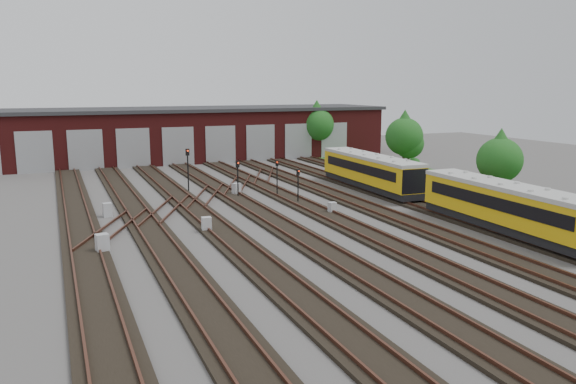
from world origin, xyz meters
name	(u,v)px	position (x,y,z in m)	size (l,w,h in m)	color
ground	(328,234)	(0.00, 0.00, 0.00)	(120.00, 120.00, 0.00)	#4B4846
track_network	(322,231)	(-0.17, 0.59, 0.11)	(30.40, 70.00, 0.33)	black
maintenance_shed	(184,133)	(-0.01, 39.97, 3.20)	(51.00, 12.50, 6.35)	#561515
grass_verge	(466,187)	(19.00, 10.00, 0.03)	(8.00, 55.00, 0.05)	#25541C
metro_train	(507,206)	(10.00, -4.22, 1.76)	(2.71, 45.54, 2.79)	black
signal_mast_0	(188,165)	(-4.75, 17.05, 2.39)	(0.31, 0.29, 3.75)	black
signal_mast_1	(277,174)	(1.58, 12.46, 1.91)	(0.25, 0.24, 2.99)	black
signal_mast_2	(238,174)	(-1.60, 13.07, 1.96)	(0.30, 0.28, 3.04)	black
signal_mast_3	(298,181)	(1.99, 9.13, 1.74)	(0.27, 0.26, 2.69)	black
relay_cabinet_0	(102,244)	(-13.13, 1.13, 0.55)	(0.66, 0.55, 1.09)	#AFB1B5
relay_cabinet_1	(107,210)	(-12.04, 10.13, 0.50)	(0.59, 0.50, 0.99)	#AFB1B5
relay_cabinet_2	(207,225)	(-6.77, 3.37, 0.48)	(0.58, 0.48, 0.97)	#AFB1B5
relay_cabinet_3	(236,189)	(-1.40, 14.13, 0.52)	(0.62, 0.52, 1.04)	#AFB1B5
relay_cabinet_4	(332,208)	(2.77, 4.88, 0.43)	(0.51, 0.43, 0.86)	#AFB1B5
tree_0	(317,120)	(16.00, 35.00, 4.69)	(4.40, 4.40, 7.29)	#342917
tree_1	(409,140)	(19.64, 19.95, 3.35)	(3.15, 3.15, 5.22)	#342917
tree_2	(404,132)	(19.09, 20.09, 4.22)	(3.96, 3.96, 6.57)	#342917
tree_3	(500,155)	(16.69, 3.68, 3.72)	(3.50, 3.50, 5.80)	#342917
bush_0	(569,206)	(17.47, -2.30, 0.81)	(1.61, 1.61, 1.61)	#184D16
bush_1	(381,160)	(18.95, 24.28, 0.70)	(1.40, 1.40, 1.40)	#184D16
bush_2	(414,162)	(21.13, 21.02, 0.75)	(1.50, 1.50, 1.50)	#184D16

